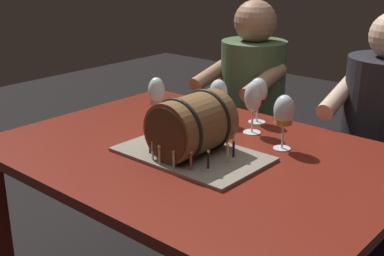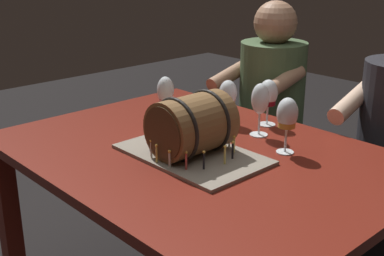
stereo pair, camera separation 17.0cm
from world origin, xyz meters
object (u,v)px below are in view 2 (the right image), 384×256
Objects in this scene: person_seated_left at (269,130)px; wine_glass_red at (268,95)px; dining_table at (199,177)px; wine_glass_rose at (166,93)px; barrel_cake at (192,129)px; wine_glass_amber at (287,116)px; wine_glass_empty at (260,100)px; wine_glass_white at (228,95)px.

wine_glass_red is at bearing -53.29° from person_seated_left.
dining_table is 0.39m from wine_glass_rose.
barrel_cake is 2.52× the size of wine_glass_rose.
wine_glass_amber is 0.52m from wine_glass_rose.
wine_glass_amber is at bearing -38.66° from wine_glass_red.
dining_table is 7.05× the size of wine_glass_rose.
wine_glass_empty is (0.06, -0.12, 0.01)m from wine_glass_red.
person_seated_left reaches higher than wine_glass_empty.
barrel_cake is 0.97m from person_seated_left.
wine_glass_empty is at bearing -64.31° from wine_glass_red.
wine_glass_red is 0.40m from wine_glass_rose.
person_seated_left is (-0.04, 0.71, -0.33)m from wine_glass_rose.
dining_table is at bearing 108.45° from barrel_cake.
person_seated_left reaches higher than barrel_cake.
barrel_cake is 2.53× the size of wine_glass_amber.
wine_glass_white is at bearing 115.60° from dining_table.
wine_glass_white is (-0.14, 0.29, 0.22)m from dining_table.
wine_glass_empty is (0.02, 0.32, 0.04)m from barrel_cake.
dining_table is 0.39m from wine_glass_white.
dining_table is at bearing -97.44° from wine_glass_empty.
wine_glass_amber reaches higher than wine_glass_red.
wine_glass_empty is (0.33, 0.18, 0.00)m from wine_glass_rose.
wine_glass_rose reaches higher than dining_table.
dining_table is 2.79× the size of barrel_cake.
wine_glass_white is at bearing -139.16° from wine_glass_red.
person_seated_left is (-0.19, 0.52, -0.32)m from wine_glass_white.
wine_glass_amber is (0.19, 0.25, 0.04)m from barrel_cake.
wine_glass_rose reaches higher than wine_glass_white.
wine_glass_red is at bearing 141.34° from wine_glass_amber.
wine_glass_empty is 0.17× the size of person_seated_left.
person_seated_left is (-0.35, 0.86, -0.30)m from barrel_cake.
barrel_cake is at bearing -65.38° from wine_glass_white.
wine_glass_white is (-0.35, 0.08, -0.02)m from wine_glass_amber.
dining_table is 0.36m from wine_glass_empty.
dining_table is 6.91× the size of wine_glass_empty.
wine_glass_amber is (0.21, 0.21, 0.23)m from dining_table.
dining_table is at bearing -64.40° from wine_glass_white.
dining_table is 7.06× the size of wine_glass_amber.
barrel_cake is 0.33m from wine_glass_empty.
wine_glass_empty is (0.04, 0.28, 0.24)m from dining_table.
barrel_cake is 0.34m from wine_glass_rose.
wine_glass_empty is at bearing 28.19° from wine_glass_rose.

